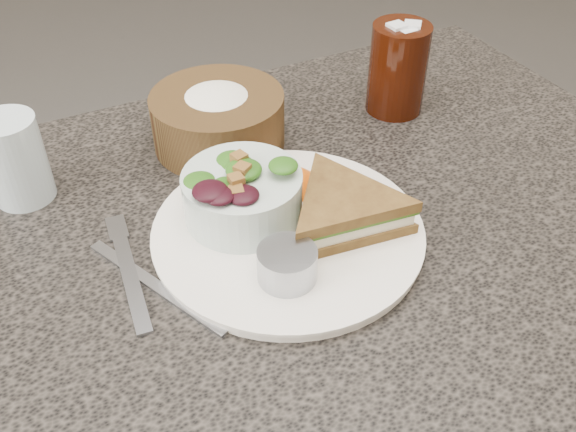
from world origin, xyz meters
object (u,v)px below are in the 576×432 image
at_px(salad_bowl, 242,188).
at_px(dressing_ramekin, 287,265).
at_px(sandwich, 343,210).
at_px(water_glass, 15,160).
at_px(cola_glass, 398,65).
at_px(dining_table, 291,419).
at_px(dinner_plate, 288,233).
at_px(bread_basket, 218,111).

relative_size(salad_bowl, dressing_ramekin, 2.19).
height_order(sandwich, salad_bowl, salad_bowl).
height_order(salad_bowl, water_glass, water_glass).
relative_size(salad_bowl, cola_glass, 0.96).
distance_m(dining_table, water_glass, 0.53).
height_order(dining_table, water_glass, water_glass).
bearing_deg(dinner_plate, sandwich, -21.95).
relative_size(salad_bowl, water_glass, 1.25).
distance_m(dressing_ramekin, cola_glass, 0.38).
distance_m(dressing_ramekin, bread_basket, 0.27).
bearing_deg(sandwich, dressing_ramekin, -147.50).
height_order(dinner_plate, salad_bowl, salad_bowl).
relative_size(dinner_plate, bread_basket, 1.72).
distance_m(bread_basket, water_glass, 0.24).
bearing_deg(cola_glass, dressing_ramekin, -140.22).
distance_m(dining_table, bread_basket, 0.47).
distance_m(sandwich, dressing_ramekin, 0.10).
distance_m(sandwich, salad_bowl, 0.11).
relative_size(dressing_ramekin, water_glass, 0.57).
xyz_separation_m(dinner_plate, bread_basket, (0.00, 0.20, 0.04)).
height_order(sandwich, water_glass, water_glass).
xyz_separation_m(dining_table, water_glass, (-0.25, 0.20, 0.43)).
bearing_deg(dressing_ramekin, cola_glass, 39.78).
height_order(dining_table, bread_basket, bread_basket).
bearing_deg(sandwich, salad_bowl, 150.53).
bearing_deg(salad_bowl, dining_table, -38.76).
bearing_deg(salad_bowl, dressing_ramekin, -90.17).
height_order(salad_bowl, bread_basket, bread_basket).
relative_size(dining_table, bread_basket, 5.94).
distance_m(dinner_plate, water_glass, 0.32).
height_order(sandwich, bread_basket, bread_basket).
bearing_deg(salad_bowl, water_glass, 142.18).
bearing_deg(dining_table, water_glass, 142.02).
height_order(bread_basket, water_glass, water_glass).
height_order(dinner_plate, cola_glass, cola_glass).
xyz_separation_m(dinner_plate, cola_glass, (0.25, 0.17, 0.06)).
relative_size(dining_table, dressing_ramekin, 16.93).
relative_size(dinner_plate, sandwich, 1.79).
bearing_deg(dining_table, cola_glass, 34.25).
bearing_deg(dinner_plate, bread_basket, 89.11).
xyz_separation_m(sandwich, water_glass, (-0.30, 0.23, 0.02)).
height_order(dining_table, dinner_plate, dinner_plate).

